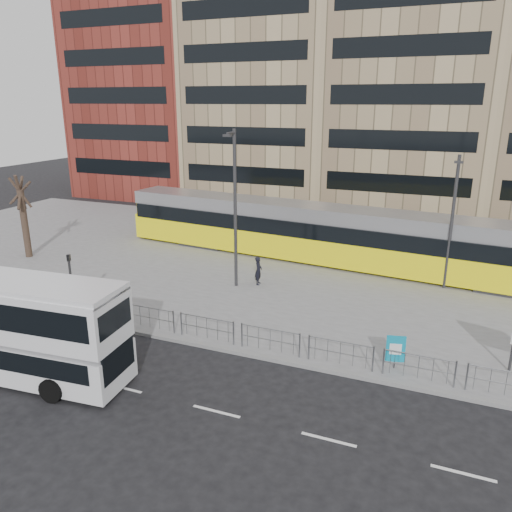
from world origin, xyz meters
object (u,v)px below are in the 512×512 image
at_px(double_decker_bus, 3,323).
at_px(pedestrian, 258,271).
at_px(lamp_post_west, 235,204).
at_px(lamp_post_east, 452,217).
at_px(tram, 339,236).
at_px(bare_tree, 17,173).
at_px(ad_panel, 396,349).
at_px(traffic_light_west, 71,277).

xyz_separation_m(double_decker_bus, pedestrian, (5.54, 12.64, -1.21)).
height_order(lamp_post_west, lamp_post_east, lamp_post_west).
bearing_deg(pedestrian, lamp_post_west, 113.95).
relative_size(tram, bare_tree, 4.18).
relative_size(tram, ad_panel, 22.48).
height_order(ad_panel, lamp_post_west, lamp_post_west).
height_order(tram, ad_panel, tram).
height_order(tram, traffic_light_west, tram).
xyz_separation_m(tram, ad_panel, (5.22, -12.32, -1.04)).
distance_m(traffic_light_west, lamp_post_east, 20.20).
height_order(ad_panel, bare_tree, bare_tree).
bearing_deg(traffic_light_west, pedestrian, 31.00).
distance_m(tram, traffic_light_west, 16.53).
distance_m(double_decker_bus, traffic_light_west, 5.45).
xyz_separation_m(lamp_post_east, bare_tree, (-26.52, -4.35, 1.60)).
bearing_deg(double_decker_bus, pedestrian, 61.55).
relative_size(double_decker_bus, lamp_post_east, 1.37).
bearing_deg(ad_panel, bare_tree, 153.43).
distance_m(traffic_light_west, lamp_post_west, 9.26).
relative_size(ad_panel, lamp_post_east, 0.19).
relative_size(double_decker_bus, lamp_post_west, 1.17).
height_order(double_decker_bus, pedestrian, double_decker_bus).
bearing_deg(bare_tree, traffic_light_west, -33.84).
xyz_separation_m(lamp_post_west, bare_tree, (-15.41, -0.20, 0.94)).
xyz_separation_m(pedestrian, bare_tree, (-16.51, -0.95, 4.89)).
xyz_separation_m(pedestrian, lamp_post_east, (10.01, 3.40, 3.28)).
relative_size(pedestrian, lamp_post_west, 0.19).
relative_size(traffic_light_west, lamp_post_east, 0.41).
bearing_deg(lamp_post_west, tram, 54.86).
bearing_deg(traffic_light_west, lamp_post_east, 16.73).
bearing_deg(bare_tree, ad_panel, -13.02).
bearing_deg(double_decker_bus, lamp_post_west, 64.75).
bearing_deg(tram, ad_panel, -61.33).
bearing_deg(ad_panel, lamp_post_east, 68.31).
xyz_separation_m(traffic_light_west, bare_tree, (-9.57, 6.42, 3.74)).
height_order(double_decker_bus, lamp_post_west, lamp_post_west).
bearing_deg(lamp_post_west, lamp_post_east, 20.49).
bearing_deg(traffic_light_west, ad_panel, -13.42).
xyz_separation_m(pedestrian, lamp_post_west, (-1.10, -0.75, 3.94)).
height_order(double_decker_bus, tram, double_decker_bus).
relative_size(ad_panel, traffic_light_west, 0.45).
relative_size(pedestrian, lamp_post_east, 0.22).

